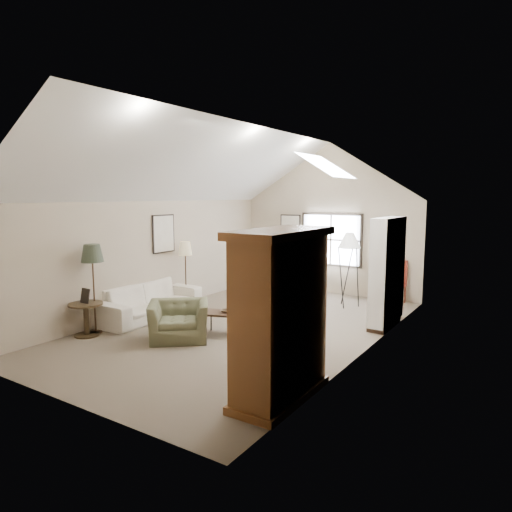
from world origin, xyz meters
The scene contains 18 objects.
room_shell centered at (0.00, 0.00, 3.21)m, with size 5.01×8.01×4.00m.
window centered at (0.10, 3.96, 1.45)m, with size 1.72×0.08×1.42m, color black.
skylight centered at (1.30, 0.90, 3.22)m, with size 0.80×1.20×0.52m, color white, non-canonical shape.
wall_art centered at (-1.88, 1.94, 1.73)m, with size 1.97×3.71×0.88m.
armoire centered at (2.18, -2.40, 1.10)m, with size 0.60×1.50×2.20m, color brown.
tv_alcove centered at (2.34, 1.60, 1.15)m, with size 0.32×1.30×2.10m, color white.
media_console centered at (2.32, 1.60, 0.30)m, with size 0.34×1.18×0.60m, color #382316.
tv_panel centered at (2.32, 1.60, 0.92)m, with size 0.05×0.90×0.55m, color black.
sofa centered at (-2.20, -0.47, 0.37)m, with size 2.51×0.98×0.73m, color white.
armchair_near centered at (-0.62, -1.26, 0.34)m, with size 1.06×0.93×0.69m, color #5A5C40.
armchair_far centered at (-0.37, 2.18, 0.43)m, with size 0.92×0.95×0.86m, color #596244.
coffee_table centered at (-0.07, -0.55, 0.21)m, with size 0.82×0.46×0.42m, color #392217.
bowl centered at (-0.07, -0.55, 0.45)m, with size 0.20×0.20×0.05m, color #3B2918.
side_table centered at (-2.20, -2.07, 0.31)m, with size 0.63×0.63×0.63m, color #3A2B17.
side_chair centered at (1.94, 3.70, 0.53)m, with size 0.41×0.41×1.06m, color maroon.
tripod_lamp centered at (1.09, 2.73, 0.90)m, with size 0.52×0.52×1.80m, color silver, non-canonical shape.
dark_lamp centered at (-2.20, -1.87, 0.88)m, with size 0.42×0.42×1.75m, color #262C1F, non-canonical shape.
tan_lamp centered at (-2.20, 0.73, 0.79)m, with size 0.31×0.31×1.57m, color tan, non-canonical shape.
Camera 1 is at (4.99, -7.33, 2.63)m, focal length 32.00 mm.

